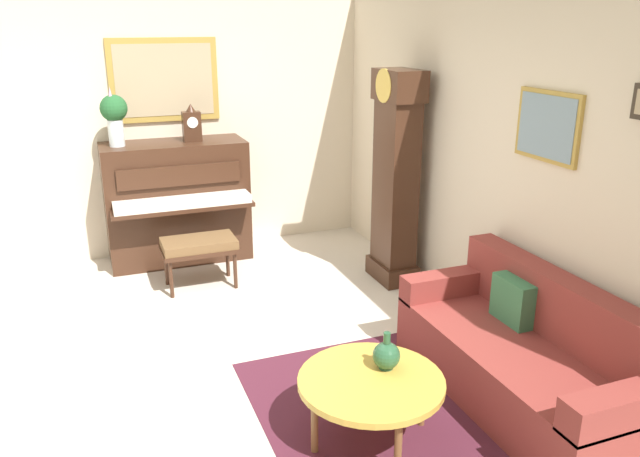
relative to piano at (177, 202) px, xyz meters
The scene contains 12 objects.
ground_plane 2.35m from the piano, ahead, with size 6.40×6.00×0.10m, color beige.
wall_left 0.89m from the piano, 149.06° to the right, with size 0.13×4.90×2.80m.
wall_back 3.22m from the piano, 44.04° to the left, with size 5.30×0.13×2.80m.
area_rug 3.53m from the piano, 12.39° to the left, with size 2.10×1.50×0.01m, color #4C1E2D.
piano is the anchor object (origin of this frame).
piano_bench 0.85m from the piano, ahead, with size 0.42×0.70×0.48m.
grandfather_clock 2.29m from the piano, 54.99° to the left, with size 0.52×0.34×2.03m.
couch 3.89m from the piano, 26.56° to the left, with size 1.90×0.80×0.84m.
coffee_table 3.54m from the piano, ahead, with size 0.88×0.88×0.41m.
mantel_clock 0.82m from the piano, 89.15° to the left, with size 0.13×0.18×0.38m.
flower_vase 1.08m from the piano, 89.74° to the right, with size 0.26×0.26×0.58m.
green_jug 3.48m from the piano, 11.97° to the left, with size 0.17×0.17×0.24m.
Camera 1 is at (4.15, -0.63, 2.44)m, focal length 35.07 mm.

